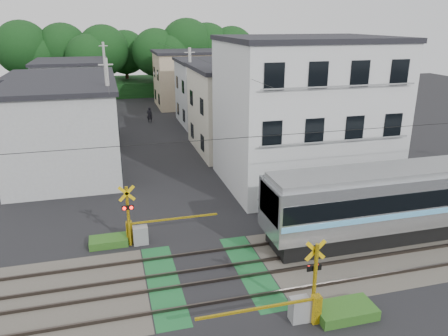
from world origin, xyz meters
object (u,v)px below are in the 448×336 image
object	(u,v)px
crossing_signal_near	(303,304)
pedestrian	(150,115)
crossing_signal_far	(138,230)
apartment_block	(304,113)

from	to	relation	value
crossing_signal_near	pedestrian	size ratio (longest dim) A/B	2.96
crossing_signal_far	apartment_block	xyz separation A→B (m)	(11.09, 5.84, 3.94)
crossing_signal_far	apartment_block	bearing A→B (deg)	27.78
apartment_block	pedestrian	world-z (taller)	apartment_block
crossing_signal_near	crossing_signal_far	xyz separation A→B (m)	(-5.17, 7.31, 0.00)
apartment_block	crossing_signal_far	bearing A→B (deg)	-152.22
apartment_block	pedestrian	bearing A→B (deg)	111.06
crossing_signal_near	apartment_block	bearing A→B (deg)	65.78
crossing_signal_near	apartment_block	world-z (taller)	apartment_block
crossing_signal_near	pedestrian	world-z (taller)	crossing_signal_near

